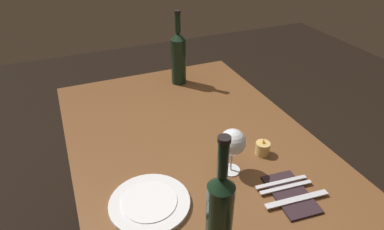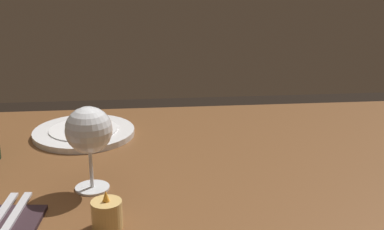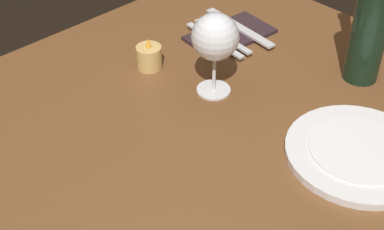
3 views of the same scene
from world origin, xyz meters
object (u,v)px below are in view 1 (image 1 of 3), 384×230
at_px(fork_outer, 281,182).
at_px(table_knife, 297,199).
at_px(wine_bottle_second, 220,209).
at_px(dinner_plate, 150,203).
at_px(folded_napkin, 290,194).
at_px(fork_inner, 286,187).
at_px(wine_glass_left, 233,143).
at_px(wine_bottle, 178,57).
at_px(votive_candle, 262,149).

relative_size(fork_outer, table_knife, 0.86).
relative_size(wine_bottle_second, dinner_plate, 1.44).
height_order(wine_bottle_second, folded_napkin, wine_bottle_second).
bearing_deg(table_knife, dinner_plate, -110.95).
bearing_deg(folded_napkin, fork_inner, 180.00).
bearing_deg(wine_glass_left, wine_bottle_second, -34.61).
distance_m(wine_bottle, wine_bottle_second, 0.97).
xyz_separation_m(dinner_plate, fork_outer, (0.08, 0.42, 0.00)).
bearing_deg(wine_glass_left, folded_napkin, 34.58).
relative_size(dinner_plate, fork_outer, 1.36).
distance_m(votive_candle, fork_inner, 0.19).
bearing_deg(wine_bottle, votive_candle, 6.47).
bearing_deg(wine_bottle_second, folded_napkin, 104.05).
height_order(wine_glass_left, wine_bottle_second, wine_bottle_second).
bearing_deg(table_knife, folded_napkin, 180.00).
height_order(dinner_plate, fork_inner, dinner_plate).
relative_size(wine_bottle, dinner_plate, 1.47).
bearing_deg(table_knife, fork_inner, 180.00).
bearing_deg(wine_bottle, wine_bottle_second, -14.59).
height_order(wine_bottle, wine_bottle_second, wine_bottle).
xyz_separation_m(folded_napkin, fork_outer, (-0.05, 0.00, 0.01)).
bearing_deg(dinner_plate, folded_napkin, 72.73).
relative_size(wine_bottle, votive_candle, 5.38).
distance_m(fork_outer, table_knife, 0.08).
height_order(votive_candle, fork_outer, votive_candle).
xyz_separation_m(wine_bottle_second, dinner_plate, (-0.20, -0.13, -0.13)).
distance_m(fork_inner, fork_outer, 0.02).
height_order(wine_glass_left, table_knife, wine_glass_left).
xyz_separation_m(votive_candle, dinner_plate, (0.08, -0.45, -0.02)).
relative_size(votive_candle, fork_inner, 0.37).
bearing_deg(votive_candle, folded_napkin, -8.03).
relative_size(votive_candle, table_knife, 0.32).
distance_m(wine_bottle, fork_outer, 0.82).
xyz_separation_m(folded_napkin, table_knife, (0.03, 0.00, 0.01)).
relative_size(wine_bottle, folded_napkin, 1.81).
height_order(folded_napkin, fork_outer, fork_outer).
bearing_deg(fork_outer, folded_napkin, 0.00).
relative_size(votive_candle, fork_outer, 0.37).
relative_size(wine_bottle, wine_bottle_second, 1.02).
height_order(wine_bottle_second, fork_inner, wine_bottle_second).
relative_size(wine_bottle_second, table_knife, 1.67).
bearing_deg(dinner_plate, wine_glass_left, 98.24).
relative_size(wine_bottle_second, votive_candle, 5.26).
distance_m(wine_bottle, dinner_plate, 0.83).
xyz_separation_m(dinner_plate, table_knife, (0.16, 0.42, 0.00)).
xyz_separation_m(wine_glass_left, wine_bottle, (-0.69, 0.07, 0.02)).
bearing_deg(folded_napkin, dinner_plate, -107.27).
xyz_separation_m(wine_glass_left, dinner_plate, (0.04, -0.30, -0.11)).
height_order(fork_outer, table_knife, same).
height_order(folded_napkin, table_knife, table_knife).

